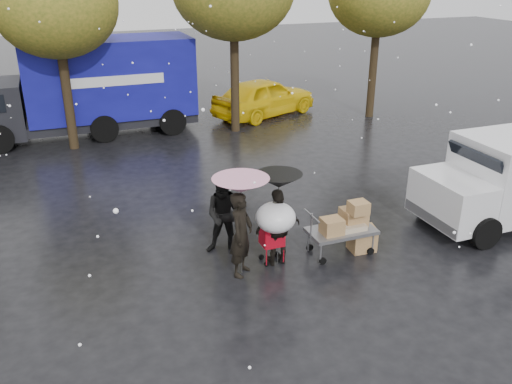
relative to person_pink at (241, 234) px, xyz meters
name	(u,v)px	position (x,y,z in m)	size (l,w,h in m)	color
ground	(276,267)	(0.77, -0.05, -0.92)	(90.00, 90.00, 0.00)	black
person_pink	(241,234)	(0.00, 0.00, 0.00)	(0.67, 0.44, 1.84)	black
person_middle	(225,215)	(-0.02, 0.98, 0.01)	(0.90, 0.70, 1.86)	black
person_black	(278,227)	(0.87, 0.13, -0.05)	(1.01, 0.42, 1.73)	black
umbrella_pink	(241,185)	(0.00, 0.00, 1.08)	(1.15, 1.15, 2.15)	#4C4C4C
umbrella_black	(279,181)	(0.87, 0.13, 1.01)	(0.97, 0.97, 2.08)	#4C4C4C
vendor_cart	(345,223)	(2.44, 0.03, -0.19)	(1.52, 0.80, 1.27)	slate
shopping_cart	(275,221)	(0.77, 0.07, 0.15)	(0.84, 0.84, 1.46)	red
blue_truck	(88,88)	(-1.94, 11.45, 0.84)	(8.30, 2.60, 3.50)	navy
box_ground_near	(362,240)	(2.88, -0.03, -0.67)	(0.56, 0.45, 0.50)	olive
box_ground_far	(365,233)	(3.21, 0.39, -0.75)	(0.45, 0.35, 0.35)	olive
yellow_taxi	(264,97)	(5.13, 11.61, -0.11)	(1.91, 4.75, 1.62)	yellow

